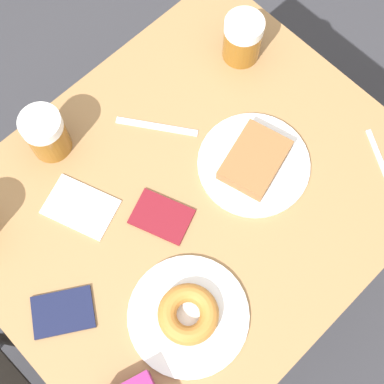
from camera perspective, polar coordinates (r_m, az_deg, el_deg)
ground_plane at (r=1.88m, az=-0.00°, el=-7.64°), size 8.00×8.00×0.00m
table at (r=1.25m, az=-0.00°, el=-1.27°), size 0.81×0.97×0.71m
plate_with_cake at (r=1.21m, az=6.66°, el=3.19°), size 0.26×0.26×0.05m
plate_with_donut at (r=1.12m, az=-0.40°, el=-12.96°), size 0.25×0.25×0.05m
beer_mug_left at (r=1.32m, az=5.41°, el=15.97°), size 0.09×0.09×0.12m
beer_mug_right at (r=1.23m, az=-15.31°, el=6.03°), size 0.09×0.09×0.12m
napkin_folded at (r=1.21m, az=-11.80°, el=-1.57°), size 0.18×0.15×0.00m
fork at (r=1.30m, az=19.51°, el=2.97°), size 0.15×0.10×0.00m
knife at (r=1.26m, az=-3.78°, el=6.97°), size 0.17×0.13×0.00m
passport_near_edge at (r=1.18m, az=-3.26°, el=-2.63°), size 0.15×0.13×0.01m
passport_far_edge at (r=1.16m, az=-13.71°, el=-12.23°), size 0.14×0.15×0.01m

